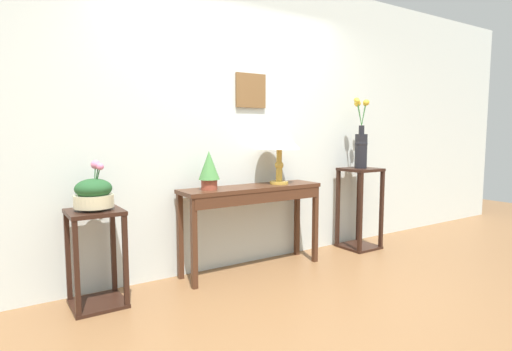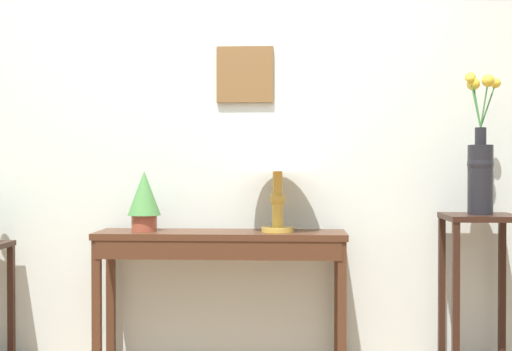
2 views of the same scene
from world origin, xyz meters
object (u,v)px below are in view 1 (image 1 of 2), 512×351
potted_plant_on_console (209,169)px  flower_vase_tall_right (361,143)px  planter_bowl_wide_left (94,193)px  pedestal_stand_right (359,208)px  table_lamp (279,140)px  pedestal_stand_left (96,258)px  console_table (253,199)px

potted_plant_on_console → flower_vase_tall_right: 1.84m
potted_plant_on_console → flower_vase_tall_right: flower_vase_tall_right is taller
planter_bowl_wide_left → flower_vase_tall_right: bearing=0.3°
pedestal_stand_right → flower_vase_tall_right: (0.00, 0.00, 0.72)m
pedestal_stand_right → flower_vase_tall_right: bearing=89.8°
table_lamp → potted_plant_on_console: (-0.74, 0.01, -0.24)m
flower_vase_tall_right → pedestal_stand_left: bearing=-179.6°
console_table → table_lamp: table_lamp is taller
pedestal_stand_left → flower_vase_tall_right: size_ratio=0.94×
table_lamp → potted_plant_on_console: bearing=178.9°
planter_bowl_wide_left → table_lamp: bearing=1.6°
table_lamp → potted_plant_on_console: 0.78m
console_table → flower_vase_tall_right: flower_vase_tall_right is taller
potted_plant_on_console → pedestal_stand_right: bearing=-1.4°
table_lamp → planter_bowl_wide_left: (-1.71, -0.05, -0.37)m
table_lamp → console_table: bearing=-175.9°
pedestal_stand_left → console_table: bearing=1.0°
console_table → pedestal_stand_right: 1.42m
planter_bowl_wide_left → pedestal_stand_right: planter_bowl_wide_left is taller
pedestal_stand_right → table_lamp: bearing=178.3°
pedestal_stand_left → pedestal_stand_right: bearing=0.3°
console_table → potted_plant_on_console: bearing=175.1°
pedestal_stand_left → pedestal_stand_right: (2.79, 0.02, 0.09)m
potted_plant_on_console → console_table: bearing=-4.9°
potted_plant_on_console → planter_bowl_wide_left: potted_plant_on_console is taller
potted_plant_on_console → planter_bowl_wide_left: size_ratio=0.94×
table_lamp → potted_plant_on_console: table_lamp is taller
console_table → pedestal_stand_right: pedestal_stand_right is taller
planter_bowl_wide_left → pedestal_stand_right: size_ratio=0.40×
table_lamp → flower_vase_tall_right: size_ratio=0.72×
planter_bowl_wide_left → flower_vase_tall_right: size_ratio=0.47×
console_table → table_lamp: (0.31, 0.02, 0.54)m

